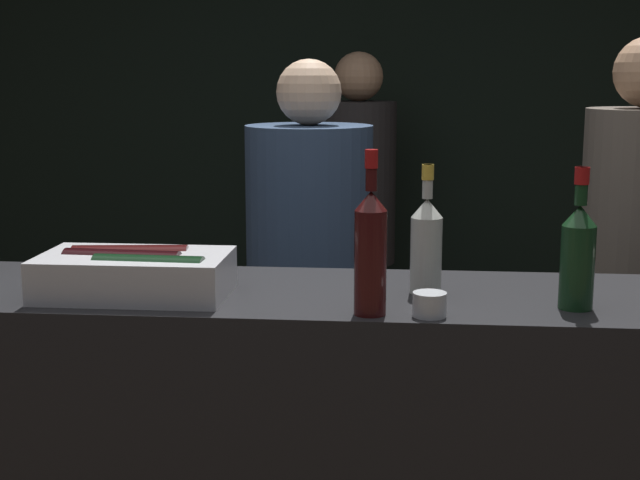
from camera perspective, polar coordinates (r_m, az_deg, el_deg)
The scene contains 9 objects.
wall_back_chalkboard at distance 4.34m, azimuth 2.79°, elevation 8.25°, with size 6.40×0.06×2.80m.
ice_bin_with_bottles at distance 2.13m, azimuth -11.80°, elevation -2.03°, with size 0.44×0.26×0.11m.
candle_votive at distance 1.93m, azimuth 7.03°, elevation -4.10°, with size 0.07×0.07×0.05m.
red_wine_bottle_tall at distance 1.91m, azimuth 3.25°, elevation -0.53°, with size 0.07×0.07×0.36m.
rose_wine_bottle at distance 2.11m, azimuth 6.82°, elevation -0.15°, with size 0.07×0.07×0.31m.
red_wine_bottle_burgundy at distance 2.04m, azimuth 16.18°, elevation -0.74°, with size 0.08×0.08×0.32m.
person_in_hoodie at distance 2.96m, azimuth -0.69°, elevation -2.82°, with size 0.41×0.41×1.62m.
person_blond_tee at distance 3.91m, azimuth 2.42°, elevation 1.18°, with size 0.33×0.33×1.67m.
person_grey_polo at distance 2.87m, azimuth 19.56°, elevation -2.80°, with size 0.35×0.35×1.69m.
Camera 1 is at (0.20, -1.81, 1.58)m, focal length 50.00 mm.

